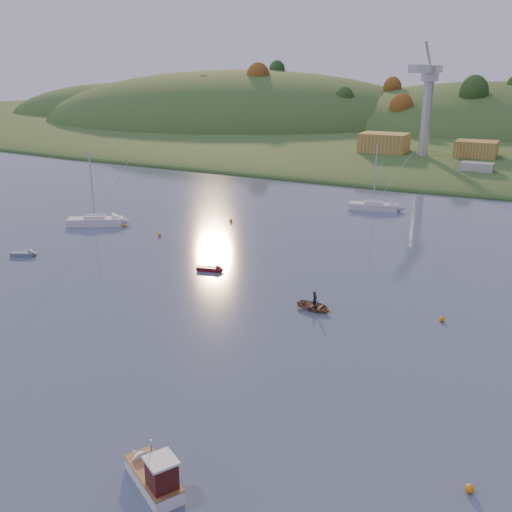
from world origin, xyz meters
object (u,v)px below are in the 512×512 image
at_px(fishing_boat, 151,471).
at_px(sailboat_far, 373,206).
at_px(sailboat_near, 95,220).
at_px(red_tender, 215,269).
at_px(canoe, 314,306).
at_px(grey_dinghy, 28,254).

relative_size(fishing_boat, sailboat_far, 0.50).
relative_size(sailboat_near, red_tender, 3.21).
xyz_separation_m(fishing_boat, sailboat_far, (-7.14, 68.79, -0.04)).
xyz_separation_m(canoe, red_tender, (-14.08, 5.10, -0.13)).
distance_m(sailboat_far, grey_dinghy, 52.93).
distance_m(canoe, grey_dinghy, 37.29).
bearing_deg(sailboat_near, sailboat_far, 9.08).
distance_m(sailboat_far, canoe, 42.93).
height_order(fishing_boat, sailboat_near, sailboat_near).
height_order(fishing_boat, canoe, fishing_boat).
height_order(red_tender, grey_dinghy, grey_dinghy).
bearing_deg(fishing_boat, sailboat_far, -54.04).
bearing_deg(canoe, fishing_boat, -168.63).
xyz_separation_m(fishing_boat, grey_dinghy, (-38.00, 25.79, -0.49)).
relative_size(fishing_boat, canoe, 1.55).
height_order(sailboat_far, canoe, sailboat_far).
relative_size(canoe, red_tender, 1.02).
bearing_deg(sailboat_near, grey_dinghy, -110.25).
height_order(canoe, grey_dinghy, grey_dinghy).
height_order(sailboat_near, sailboat_far, sailboat_near).
relative_size(sailboat_far, canoe, 3.08).
xyz_separation_m(sailboat_far, red_tender, (-7.64, -37.34, -0.47)).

